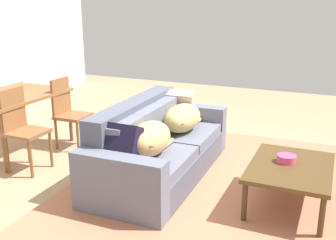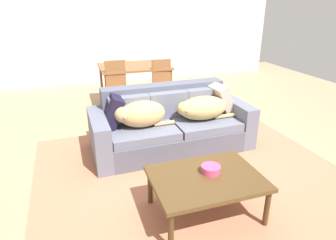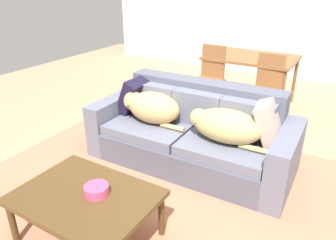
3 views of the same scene
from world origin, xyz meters
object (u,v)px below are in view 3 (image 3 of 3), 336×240
(bowl_on_coffee_table, at_px, (97,190))
(dining_chair_near_left, at_px, (210,75))
(throw_pillow_by_right_arm, at_px, (270,123))
(dining_table, at_px, (251,60))
(throw_pillow_by_left_arm, at_px, (135,96))
(dog_on_right_cushion, at_px, (225,125))
(coffee_table, at_px, (86,200))
(dining_chair_near_right, at_px, (267,86))
(couch, at_px, (193,134))
(dog_on_left_cushion, at_px, (151,107))

(bowl_on_coffee_table, relative_size, dining_chair_near_left, 0.19)
(throw_pillow_by_right_arm, height_order, dining_table, throw_pillow_by_right_arm)
(throw_pillow_by_left_arm, bearing_deg, dog_on_right_cushion, -8.33)
(coffee_table, relative_size, dining_table, 0.77)
(coffee_table, bearing_deg, dining_table, 88.40)
(dining_table, xyz_separation_m, dining_chair_near_right, (0.42, -0.55, -0.19))
(couch, distance_m, dining_table, 2.08)
(dog_on_left_cushion, bearing_deg, throw_pillow_by_right_arm, 7.92)
(couch, xyz_separation_m, bowl_on_coffee_table, (-0.08, -1.42, 0.13))
(dog_on_right_cushion, bearing_deg, dining_chair_near_right, 90.09)
(couch, height_order, dining_chair_near_right, dining_chair_near_right)
(couch, height_order, throw_pillow_by_right_arm, couch)
(dog_on_right_cushion, distance_m, coffee_table, 1.46)
(dog_on_left_cushion, bearing_deg, dog_on_right_cushion, -1.71)
(dining_table, bearing_deg, dog_on_right_cushion, -78.27)
(couch, distance_m, dining_chair_near_right, 1.55)
(dining_chair_near_right, bearing_deg, dog_on_left_cushion, -119.11)
(dining_chair_near_left, bearing_deg, dining_table, 51.41)
(dining_chair_near_left, bearing_deg, bowl_on_coffee_table, -82.59)
(dog_on_left_cushion, distance_m, dining_table, 2.21)
(dog_on_left_cushion, xyz_separation_m, throw_pillow_by_left_arm, (-0.33, 0.16, 0.02))
(coffee_table, xyz_separation_m, bowl_on_coffee_table, (0.07, 0.05, 0.08))
(couch, relative_size, dog_on_right_cushion, 2.58)
(throw_pillow_by_left_arm, bearing_deg, dining_chair_near_left, 78.31)
(throw_pillow_by_right_arm, relative_size, dining_table, 0.33)
(throw_pillow_by_right_arm, distance_m, coffee_table, 1.81)
(dog_on_left_cushion, distance_m, throw_pillow_by_right_arm, 1.24)
(dog_on_right_cushion, bearing_deg, couch, 159.99)
(dog_on_right_cushion, distance_m, dining_table, 2.23)
(couch, distance_m, dining_chair_near_left, 1.58)
(bowl_on_coffee_table, bearing_deg, dining_table, 89.48)
(dining_chair_near_left, bearing_deg, dog_on_left_cushion, -89.39)
(throw_pillow_by_right_arm, bearing_deg, dog_on_left_cushion, -170.97)
(dining_chair_near_left, bearing_deg, throw_pillow_by_right_arm, -48.99)
(dog_on_right_cushion, xyz_separation_m, dining_table, (-0.45, 2.18, 0.12))
(throw_pillow_by_right_arm, relative_size, coffee_table, 0.43)
(coffee_table, relative_size, dining_chair_near_left, 1.05)
(throw_pillow_by_left_arm, xyz_separation_m, dining_table, (0.73, 2.01, 0.09))
(dining_table, bearing_deg, dog_on_left_cushion, -100.52)
(dog_on_left_cushion, height_order, dining_chair_near_left, dining_chair_near_left)
(dog_on_left_cushion, height_order, throw_pillow_by_right_arm, throw_pillow_by_right_arm)
(throw_pillow_by_right_arm, bearing_deg, dog_on_right_cushion, -151.25)
(coffee_table, distance_m, dining_table, 3.53)
(dog_on_right_cushion, distance_m, dining_chair_near_right, 1.63)
(couch, xyz_separation_m, dining_chair_near_left, (-0.48, 1.49, 0.21))
(throw_pillow_by_left_arm, xyz_separation_m, coffee_table, (0.64, -1.51, -0.23))
(dining_chair_near_left, relative_size, dining_chair_near_right, 1.03)
(coffee_table, height_order, dining_chair_near_right, dining_chair_near_right)
(bowl_on_coffee_table, height_order, dining_chair_near_right, dining_chair_near_right)
(throw_pillow_by_left_arm, height_order, throw_pillow_by_right_arm, throw_pillow_by_right_arm)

